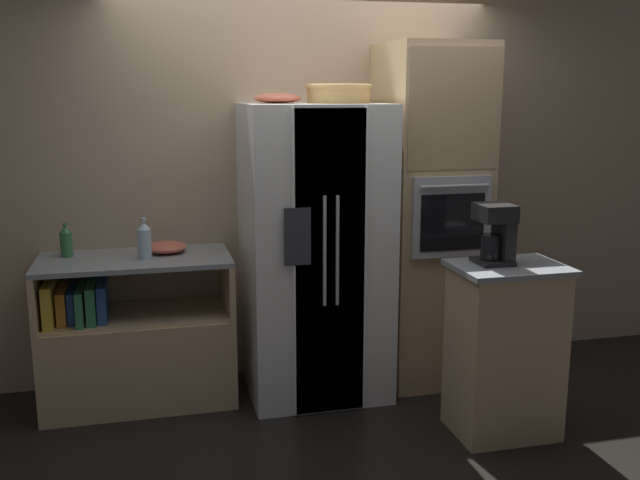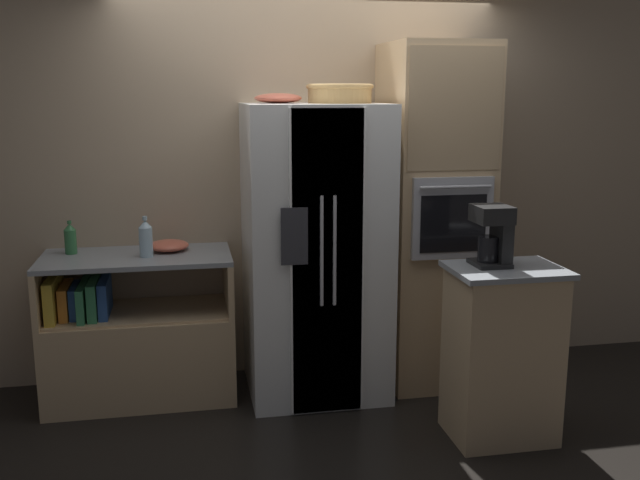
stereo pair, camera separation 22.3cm
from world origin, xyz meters
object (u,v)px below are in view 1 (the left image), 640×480
fruit_bowl (277,98)px  bottle_short (66,241)px  wicker_basket (339,93)px  coffee_maker (497,231)px  bottle_tall (144,240)px  mixing_bowl (166,247)px  wall_oven (429,216)px  refrigerator (315,252)px

fruit_bowl → bottle_short: 1.56m
wicker_basket → coffee_maker: wicker_basket is taller
bottle_tall → mixing_bowl: size_ratio=0.99×
wall_oven → bottle_short: 2.31m
fruit_bowl → bottle_tall: fruit_bowl is taller
bottle_tall → bottle_short: (-0.47, 0.17, -0.02)m
fruit_bowl → coffee_maker: bearing=-39.3°
bottle_tall → bottle_short: size_ratio=1.20×
fruit_bowl → bottle_tall: bearing=-178.1°
refrigerator → wall_oven: 0.82m
bottle_short → wicker_basket: bearing=-7.3°
wall_oven → wicker_basket: wall_oven is taller
wall_oven → refrigerator: bearing=-176.1°
coffee_maker → mixing_bowl: bearing=150.7°
wall_oven → fruit_bowl: wall_oven is taller
fruit_bowl → bottle_tall: size_ratio=1.16×
refrigerator → wicker_basket: 1.00m
refrigerator → mixing_bowl: (-0.91, 0.19, 0.04)m
bottle_short → mixing_bowl: bottle_short is taller
refrigerator → wall_oven: bearing=3.9°
refrigerator → mixing_bowl: bearing=168.2°
wall_oven → fruit_bowl: bearing=178.8°
refrigerator → mixing_bowl: 0.93m
coffee_maker → wicker_basket: bearing=130.6°
refrigerator → fruit_bowl: 0.98m
bottle_short → coffee_maker: bearing=-23.3°
bottle_tall → refrigerator: bearing=-2.7°
bottle_tall → mixing_bowl: bearing=47.5°
wicker_basket → bottle_tall: bearing=178.2°
wall_oven → wicker_basket: bearing=-176.0°
mixing_bowl → coffee_maker: bearing=-29.3°
refrigerator → coffee_maker: refrigerator is taller
wicker_basket → bottle_tall: wicker_basket is taller
fruit_bowl → wall_oven: bearing=-1.2°
bottle_tall → coffee_maker: coffee_maker is taller
fruit_bowl → mixing_bowl: (-0.70, 0.12, -0.92)m
wicker_basket → bottle_tall: (-1.20, 0.04, -0.87)m
fruit_bowl → mixing_bowl: 1.16m
bottle_tall → coffee_maker: 2.07m
bottle_short → bottle_tall: bearing=-20.4°
wall_oven → coffee_maker: wall_oven is taller
fruit_bowl → mixing_bowl: bearing=170.6°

